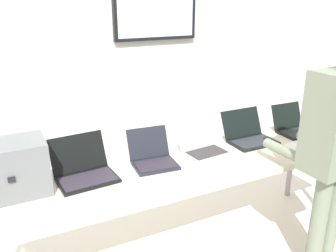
# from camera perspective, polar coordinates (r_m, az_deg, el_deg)

# --- Properties ---
(ground) EXTENTS (8.00, 8.00, 0.04)m
(ground) POSITION_cam_1_polar(r_m,az_deg,el_deg) (3.00, 2.60, -19.08)
(ground) COLOR silver
(back_wall) EXTENTS (8.00, 0.11, 2.47)m
(back_wall) POSITION_cam_1_polar(r_m,az_deg,el_deg) (3.42, -6.32, 9.26)
(back_wall) COLOR silver
(back_wall) RESTS_ON ground
(workbench) EXTENTS (2.82, 0.70, 0.73)m
(workbench) POSITION_cam_1_polar(r_m,az_deg,el_deg) (2.62, 2.84, -7.08)
(workbench) COLOR beige
(workbench) RESTS_ON ground
(equipment_box) EXTENTS (0.44, 0.31, 0.33)m
(equipment_box) POSITION_cam_1_polar(r_m,az_deg,el_deg) (2.36, -23.80, -6.21)
(equipment_box) COLOR slate
(equipment_box) RESTS_ON workbench
(laptop_station_0) EXTENTS (0.40, 0.38, 0.25)m
(laptop_station_0) POSITION_cam_1_polar(r_m,az_deg,el_deg) (2.46, -13.17, -6.66)
(laptop_station_0) COLOR black
(laptop_station_0) RESTS_ON workbench
(laptop_station_1) EXTENTS (0.33, 0.36, 0.23)m
(laptop_station_1) POSITION_cam_1_polar(r_m,az_deg,el_deg) (2.60, -2.48, -4.82)
(laptop_station_1) COLOR #1E212B
(laptop_station_1) RESTS_ON workbench
(laptop_station_2) EXTENTS (0.34, 0.36, 0.21)m
(laptop_station_2) POSITION_cam_1_polar(r_m,az_deg,el_deg) (2.80, 5.28, -3.09)
(laptop_station_2) COLOR #AAAFB3
(laptop_station_2) RESTS_ON workbench
(laptop_station_3) EXTENTS (0.37, 0.34, 0.24)m
(laptop_station_3) POSITION_cam_1_polar(r_m,az_deg,el_deg) (3.06, 12.64, -1.35)
(laptop_station_3) COLOR black
(laptop_station_3) RESTS_ON workbench
(laptop_station_4) EXTENTS (0.32, 0.32, 0.23)m
(laptop_station_4) POSITION_cam_1_polar(r_m,az_deg,el_deg) (3.37, 19.22, -0.01)
(laptop_station_4) COLOR black
(laptop_station_4) RESTS_ON workbench
(paper_sheet) EXTENTS (0.27, 0.34, 0.00)m
(paper_sheet) POSITION_cam_1_polar(r_m,az_deg,el_deg) (3.05, 20.79, -3.35)
(paper_sheet) COLOR white
(paper_sheet) RESTS_ON workbench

